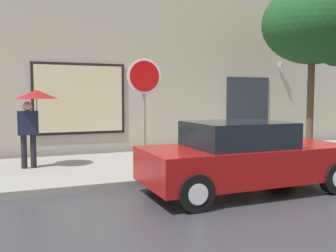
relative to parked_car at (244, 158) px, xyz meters
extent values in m
plane|color=#333338|center=(0.45, 0.12, -0.69)|extent=(60.00, 60.00, 0.00)
cube|color=gray|center=(0.45, 3.12, -0.61)|extent=(20.00, 4.00, 0.15)
cube|color=#B2A893|center=(0.45, 5.62, 2.81)|extent=(20.00, 0.40, 7.00)
cube|color=black|center=(-2.34, 5.39, 1.14)|extent=(2.79, 0.06, 2.17)
cube|color=beige|center=(-2.34, 5.36, 1.14)|extent=(2.63, 0.03, 2.01)
cube|color=#262B33|center=(3.75, 5.40, 1.01)|extent=(1.80, 0.04, 1.80)
cone|color=#99999E|center=(5.15, 5.27, 2.41)|extent=(0.22, 0.24, 0.24)
cube|color=maroon|center=(0.04, 0.00, -0.10)|extent=(4.14, 1.74, 0.65)
cube|color=black|center=(-0.16, 0.00, 0.47)|extent=(1.86, 1.53, 0.49)
cylinder|color=black|center=(1.56, 0.80, -0.37)|extent=(0.64, 0.22, 0.64)
cylinder|color=silver|center=(1.56, 0.80, -0.37)|extent=(0.35, 0.24, 0.35)
cylinder|color=black|center=(1.56, -0.80, -0.37)|extent=(0.64, 0.22, 0.64)
cylinder|color=silver|center=(1.56, -0.80, -0.37)|extent=(0.35, 0.24, 0.35)
cylinder|color=black|center=(-1.48, 0.80, -0.37)|extent=(0.64, 0.22, 0.64)
cylinder|color=silver|center=(-1.48, 0.80, -0.37)|extent=(0.35, 0.24, 0.35)
cylinder|color=black|center=(-1.48, -0.80, -0.37)|extent=(0.64, 0.22, 0.64)
cylinder|color=silver|center=(-1.48, -0.80, -0.37)|extent=(0.35, 0.24, 0.35)
cylinder|color=yellow|center=(1.85, 2.12, -0.24)|extent=(0.22, 0.22, 0.61)
sphere|color=gold|center=(1.85, 2.12, 0.07)|extent=(0.23, 0.23, 0.23)
cylinder|color=gold|center=(1.85, 1.96, -0.21)|extent=(0.09, 0.12, 0.09)
cylinder|color=gold|center=(1.85, 2.28, -0.21)|extent=(0.09, 0.12, 0.09)
cylinder|color=yellow|center=(1.85, 2.12, -0.51)|extent=(0.30, 0.30, 0.06)
cylinder|color=black|center=(-4.00, 3.43, -0.13)|extent=(0.14, 0.14, 0.82)
cylinder|color=black|center=(-3.79, 3.43, -0.13)|extent=(0.14, 0.14, 0.82)
cube|color=#191E38|center=(-3.90, 3.43, 0.57)|extent=(0.48, 0.22, 0.58)
sphere|color=tan|center=(-3.90, 3.43, 0.97)|extent=(0.22, 0.22, 0.22)
cylinder|color=#4C4C51|center=(-3.68, 3.43, 0.82)|extent=(0.02, 0.02, 0.90)
cone|color=maroon|center=(-3.68, 3.43, 1.26)|extent=(1.01, 1.01, 0.22)
cylinder|color=#4C3823|center=(3.98, 2.50, 0.96)|extent=(0.20, 0.20, 3.00)
ellipsoid|color=#19471E|center=(3.98, 2.50, 3.31)|extent=(3.09, 2.62, 2.32)
cylinder|color=gray|center=(-1.58, 1.49, 0.73)|extent=(0.07, 0.07, 2.53)
cylinder|color=white|center=(-1.58, 1.45, 1.64)|extent=(0.76, 0.02, 0.76)
cylinder|color=red|center=(-1.58, 1.44, 1.64)|extent=(0.66, 0.02, 0.66)
camera|label=1|loc=(-4.16, -6.18, 1.20)|focal=39.85mm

